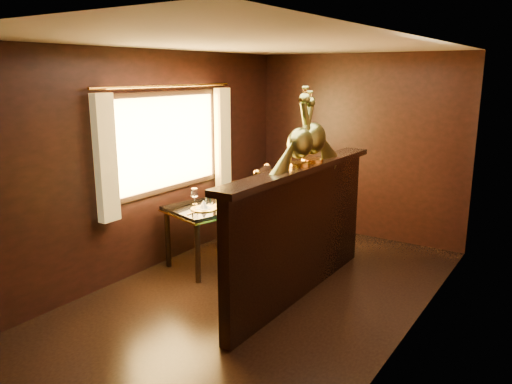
# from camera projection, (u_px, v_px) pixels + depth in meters

# --- Properties ---
(ground) EXTENTS (5.00, 5.00, 0.00)m
(ground) POSITION_uv_depth(u_px,v_px,m) (258.00, 297.00, 5.12)
(ground) COLOR black
(ground) RESTS_ON ground
(room_shell) EXTENTS (3.04, 5.04, 2.52)m
(room_shell) POSITION_uv_depth(u_px,v_px,m) (252.00, 143.00, 4.81)
(room_shell) COLOR black
(room_shell) RESTS_ON ground
(partition) EXTENTS (0.26, 2.70, 1.36)m
(partition) POSITION_uv_depth(u_px,v_px,m) (301.00, 228.00, 5.03)
(partition) COLOR black
(partition) RESTS_ON ground
(dining_table) EXTENTS (1.07, 1.41, 0.94)m
(dining_table) POSITION_uv_depth(u_px,v_px,m) (221.00, 209.00, 5.91)
(dining_table) COLOR black
(dining_table) RESTS_ON ground
(chair_left) EXTENTS (0.59, 0.60, 1.30)m
(chair_left) POSITION_uv_depth(u_px,v_px,m) (255.00, 223.00, 5.31)
(chair_left) COLOR black
(chair_left) RESTS_ON ground
(chair_right) EXTENTS (0.57, 0.58, 1.22)m
(chair_right) POSITION_uv_depth(u_px,v_px,m) (283.00, 217.00, 5.70)
(chair_right) COLOR black
(chair_right) RESTS_ON ground
(peacock_left) EXTENTS (0.23, 0.60, 0.72)m
(peacock_left) POSITION_uv_depth(u_px,v_px,m) (300.00, 129.00, 4.74)
(peacock_left) COLOR #184A2C
(peacock_left) RESTS_ON partition
(peacock_right) EXTENTS (0.24, 0.64, 0.76)m
(peacock_right) POSITION_uv_depth(u_px,v_px,m) (313.00, 125.00, 4.95)
(peacock_right) COLOR #184A2C
(peacock_right) RESTS_ON partition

